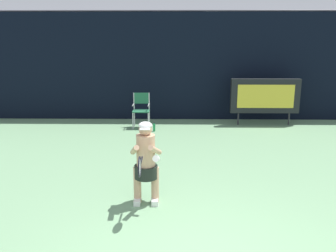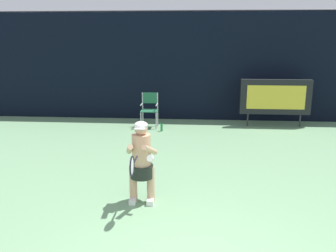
# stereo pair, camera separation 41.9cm
# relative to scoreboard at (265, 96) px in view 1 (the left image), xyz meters

# --- Properties ---
(backdrop_screen) EXTENTS (18.00, 0.12, 3.66)m
(backdrop_screen) POSITION_rel_scoreboard_xyz_m (-2.52, 0.83, 0.86)
(backdrop_screen) COLOR black
(backdrop_screen) RESTS_ON ground
(scoreboard) EXTENTS (2.20, 0.21, 1.50)m
(scoreboard) POSITION_rel_scoreboard_xyz_m (0.00, 0.00, 0.00)
(scoreboard) COLOR black
(scoreboard) RESTS_ON ground
(umpire_chair) EXTENTS (0.52, 0.44, 1.08)m
(umpire_chair) POSITION_rel_scoreboard_xyz_m (-3.96, -0.41, -0.33)
(umpire_chair) COLOR #B7B7BC
(umpire_chair) RESTS_ON ground
(water_bottle) EXTENTS (0.07, 0.07, 0.27)m
(water_bottle) POSITION_rel_scoreboard_xyz_m (-3.53, -0.92, -0.82)
(water_bottle) COLOR #1E8647
(water_bottle) RESTS_ON ground
(tennis_player) EXTENTS (0.54, 0.62, 1.41)m
(tennis_player) POSITION_rel_scoreboard_xyz_m (-3.39, -5.74, -0.19)
(tennis_player) COLOR white
(tennis_player) RESTS_ON ground
(tennis_racket) EXTENTS (0.03, 0.60, 0.31)m
(tennis_racket) POSITION_rel_scoreboard_xyz_m (-3.43, -6.36, -0.06)
(tennis_racket) COLOR black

